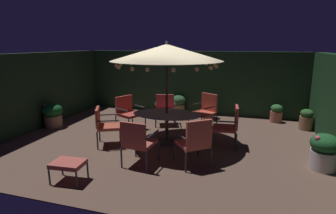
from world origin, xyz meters
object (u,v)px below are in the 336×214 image
at_px(potted_plant_left_far, 53,115).
at_px(patio_chair_southeast, 205,109).
at_px(patio_chair_southwest, 128,111).
at_px(patio_chair_west, 105,123).
at_px(potted_plant_right_near, 306,119).
at_px(potted_plant_back_left, 276,113).
at_px(patio_dining_table, 167,119).
at_px(patio_chair_south, 165,107).
at_px(patio_umbrella, 167,53).
at_px(patio_chair_north, 138,140).
at_px(patio_chair_east, 229,124).
at_px(potted_plant_right_far, 324,151).
at_px(potted_plant_left_near, 209,107).
at_px(ottoman_footrest, 68,164).
at_px(patio_chair_northeast, 195,140).
at_px(potted_plant_front_corner, 178,104).

bearing_deg(potted_plant_left_far, patio_chair_southeast, 14.67).
relative_size(patio_chair_southwest, patio_chair_west, 1.02).
distance_m(potted_plant_right_near, potted_plant_back_left, 0.97).
distance_m(patio_dining_table, patio_chair_south, 1.54).
height_order(patio_umbrella, patio_chair_north, patio_umbrella).
distance_m(patio_chair_east, patio_chair_south, 2.43).
xyz_separation_m(patio_chair_southeast, potted_plant_right_far, (2.67, -1.94, -0.21)).
relative_size(patio_chair_southwest, potted_plant_back_left, 1.68).
relative_size(patio_chair_east, potted_plant_right_far, 1.37).
bearing_deg(patio_chair_west, patio_umbrella, 25.78).
relative_size(patio_chair_southwest, potted_plant_left_near, 1.42).
bearing_deg(potted_plant_back_left, potted_plant_left_far, -158.83).
bearing_deg(patio_chair_southwest, patio_chair_north, -60.75).
height_order(patio_dining_table, potted_plant_right_far, patio_dining_table).
xyz_separation_m(patio_chair_east, ottoman_footrest, (-2.66, -2.61, -0.23)).
height_order(patio_chair_southeast, potted_plant_right_far, patio_chair_southeast).
xyz_separation_m(ottoman_footrest, potted_plant_back_left, (3.98, 5.18, -0.04)).
height_order(potted_plant_left_far, potted_plant_left_near, potted_plant_left_far).
xyz_separation_m(patio_chair_northeast, potted_plant_left_far, (-4.59, 1.40, -0.18)).
xyz_separation_m(patio_chair_southeast, patio_chair_southwest, (-2.17, -0.66, -0.03)).
height_order(ottoman_footrest, potted_plant_front_corner, potted_plant_front_corner).
bearing_deg(patio_umbrella, potted_plant_left_far, 177.03).
distance_m(ottoman_footrest, potted_plant_left_near, 5.37).
bearing_deg(potted_plant_front_corner, ottoman_footrest, -97.18).
bearing_deg(potted_plant_right_far, patio_chair_northeast, -166.00).
xyz_separation_m(patio_chair_southeast, potted_plant_left_far, (-4.40, -1.15, -0.21)).
distance_m(patio_dining_table, potted_plant_back_left, 3.95).
bearing_deg(potted_plant_left_near, potted_plant_back_left, 3.69).
bearing_deg(patio_chair_north, ottoman_footrest, -135.95).
bearing_deg(patio_chair_west, patio_chair_east, 15.36).
bearing_deg(potted_plant_left_near, patio_chair_north, -102.12).
relative_size(patio_umbrella, potted_plant_right_far, 3.70).
relative_size(patio_umbrella, patio_chair_south, 2.97).
relative_size(patio_chair_southeast, patio_chair_south, 1.13).
bearing_deg(patio_chair_east, patio_chair_northeast, -113.19).
relative_size(patio_chair_northeast, potted_plant_front_corner, 1.56).
distance_m(patio_chair_west, potted_plant_back_left, 5.43).
distance_m(patio_dining_table, patio_chair_north, 1.55).
bearing_deg(potted_plant_front_corner, patio_chair_west, -104.86).
relative_size(patio_umbrella, patio_chair_northeast, 2.66).
bearing_deg(potted_plant_front_corner, patio_chair_north, -86.26).
distance_m(patio_dining_table, potted_plant_right_near, 4.20).
distance_m(patio_chair_northeast, patio_chair_south, 3.04).
relative_size(potted_plant_left_near, potted_plant_right_far, 0.93).
xyz_separation_m(ottoman_footrest, potted_plant_front_corner, (0.68, 5.38, 0.01)).
distance_m(patio_chair_east, patio_chair_west, 3.03).
bearing_deg(patio_chair_east, patio_chair_southeast, 122.39).
bearing_deg(patio_umbrella, patio_chair_east, 5.03).
height_order(patio_dining_table, patio_umbrella, patio_umbrella).
bearing_deg(patio_chair_east, potted_plant_right_near, 43.44).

